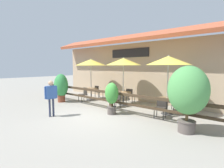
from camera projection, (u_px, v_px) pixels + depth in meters
ground_plane at (96, 115)px, 7.72m from camera, size 60.00×60.00×0.00m
building_facade at (144, 66)px, 10.58m from camera, size 14.28×1.49×4.23m
patio_railing at (111, 97)px, 8.43m from camera, size 10.40×0.14×0.95m
patio_umbrella_near at (91, 62)px, 11.18m from camera, size 1.98×1.98×2.65m
dining_table_near at (91, 91)px, 11.36m from camera, size 0.89×0.89×0.73m
chair_near_streetside at (84, 94)px, 10.81m from camera, size 0.49×0.49×0.84m
chair_near_wallside at (98, 91)px, 11.92m from camera, size 0.47×0.47×0.84m
patio_umbrella_middle at (123, 62)px, 9.59m from camera, size 1.98×1.98×2.65m
dining_table_middle at (123, 95)px, 9.77m from camera, size 0.89×0.89×0.73m
chair_middle_streetside at (116, 99)px, 9.19m from camera, size 0.50×0.50×0.84m
chair_middle_wallside at (130, 95)px, 10.34m from camera, size 0.49×0.49×0.84m
patio_umbrella_far at (168, 61)px, 7.70m from camera, size 1.98×1.98×2.65m
dining_table_far at (167, 101)px, 7.89m from camera, size 0.89×0.89×0.73m
chair_far_streetside at (161, 107)px, 7.33m from camera, size 0.49×0.49×0.84m
chair_far_wallside at (172, 101)px, 8.48m from camera, size 0.51×0.51×0.84m
potted_plant_broad_leaf at (61, 86)px, 10.56m from camera, size 0.90×0.81×1.70m
potted_plant_entrance_palm at (112, 96)px, 7.82m from camera, size 0.63×0.57×1.43m
potted_plant_corner_fern at (188, 92)px, 5.60m from camera, size 1.29×1.16×2.19m
potted_plant_small_flowering at (182, 93)px, 8.66m from camera, size 1.18×1.06×1.56m
pedestrian at (51, 94)px, 7.45m from camera, size 0.26×0.54×1.55m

